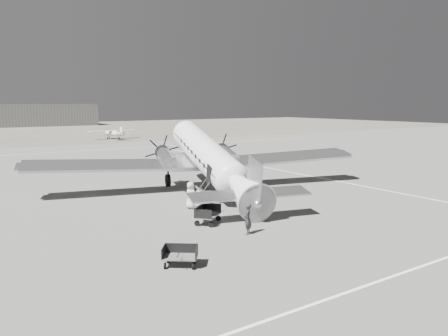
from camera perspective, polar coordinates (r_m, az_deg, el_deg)
ground at (r=30.52m, az=2.34°, el=-4.52°), size 260.00×260.00×0.00m
taxi_line_near at (r=21.29m, az=25.47°, el=-11.12°), size 60.00×0.15×0.01m
taxi_line_right at (r=38.66m, az=16.92°, el=-2.11°), size 0.15×80.00×0.01m
taxi_line_horizon at (r=66.76m, az=-18.23°, el=2.14°), size 90.00×0.15×0.01m
grass_infield at (r=120.54m, az=-25.26°, el=4.38°), size 260.00×90.00×0.01m
hangar_main at (r=145.86m, az=-24.86°, el=6.27°), size 42.00×14.00×6.60m
dc3_airliner at (r=33.22m, az=-1.91°, el=1.11°), size 31.20×25.16×5.21m
light_plane_right at (r=86.80m, az=-14.22°, el=4.31°), size 9.97×8.30×1.97m
baggage_cart_near at (r=25.16m, az=-2.12°, el=-6.13°), size 2.21×2.13×1.02m
baggage_cart_far at (r=18.91m, az=-5.75°, el=-11.40°), size 1.88×1.79×0.87m
ground_crew at (r=23.13m, az=3.12°, el=-6.65°), size 0.71×0.70×1.65m
ramp_agent at (r=26.87m, az=-3.33°, el=-4.54°), size 0.71×0.86×1.62m
passenger at (r=28.66m, az=-4.38°, el=-3.58°), size 0.76×0.98×1.77m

